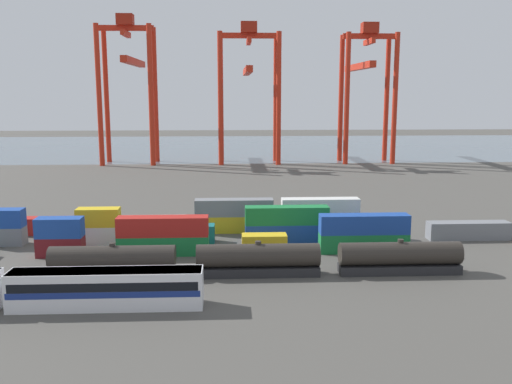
% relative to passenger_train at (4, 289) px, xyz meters
% --- Properties ---
extents(ground_plane, '(420.00, 420.00, 0.00)m').
position_rel_passenger_train_xyz_m(ground_plane, '(15.61, 62.05, -2.14)').
color(ground_plane, '#4C4944').
extents(harbour_water, '(400.00, 110.00, 0.01)m').
position_rel_passenger_train_xyz_m(harbour_water, '(15.61, 170.69, -2.14)').
color(harbour_water, slate).
rests_on(harbour_water, ground_plane).
extents(passenger_train, '(39.60, 3.14, 3.90)m').
position_rel_passenger_train_xyz_m(passenger_train, '(0.00, 0.00, 0.00)').
color(passenger_train, silver).
rests_on(passenger_train, ground_plane).
extents(freight_tank_row, '(48.62, 2.72, 4.18)m').
position_rel_passenger_train_xyz_m(freight_tank_row, '(25.89, 9.39, -0.20)').
color(freight_tank_row, '#232326').
rests_on(freight_tank_row, ground_plane).
extents(shipping_container_1, '(6.04, 2.44, 2.60)m').
position_rel_passenger_train_xyz_m(shipping_container_1, '(0.09, 18.63, -0.84)').
color(shipping_container_1, maroon).
rests_on(shipping_container_1, ground_plane).
extents(shipping_container_2, '(6.04, 2.44, 2.60)m').
position_rel_passenger_train_xyz_m(shipping_container_2, '(0.09, 18.63, 1.76)').
color(shipping_container_2, '#1C4299').
rests_on(shipping_container_2, shipping_container_1).
extents(shipping_container_3, '(12.10, 2.44, 2.60)m').
position_rel_passenger_train_xyz_m(shipping_container_3, '(13.65, 18.63, -0.84)').
color(shipping_container_3, '#197538').
rests_on(shipping_container_3, ground_plane).
extents(shipping_container_4, '(12.10, 2.44, 2.60)m').
position_rel_passenger_train_xyz_m(shipping_container_4, '(13.65, 18.63, 1.76)').
color(shipping_container_4, '#AD211C').
rests_on(shipping_container_4, shipping_container_3).
extents(shipping_container_5, '(6.04, 2.44, 2.60)m').
position_rel_passenger_train_xyz_m(shipping_container_5, '(27.21, 18.63, -0.84)').
color(shipping_container_5, gold).
rests_on(shipping_container_5, ground_plane).
extents(shipping_container_6, '(12.10, 2.44, 2.60)m').
position_rel_passenger_train_xyz_m(shipping_container_6, '(40.76, 18.63, -0.84)').
color(shipping_container_6, '#197538').
rests_on(shipping_container_6, ground_plane).
extents(shipping_container_7, '(12.10, 2.44, 2.60)m').
position_rel_passenger_train_xyz_m(shipping_container_7, '(40.76, 18.63, 1.76)').
color(shipping_container_7, '#1C4299').
rests_on(shipping_container_7, shipping_container_6).
extents(shipping_container_8, '(6.04, 2.44, 2.60)m').
position_rel_passenger_train_xyz_m(shipping_container_8, '(-9.71, 24.61, -0.84)').
color(shipping_container_8, slate).
rests_on(shipping_container_8, ground_plane).
extents(shipping_container_9, '(6.04, 2.44, 2.60)m').
position_rel_passenger_train_xyz_m(shipping_container_9, '(-9.71, 24.61, 1.76)').
color(shipping_container_9, '#1C4299').
rests_on(shipping_container_9, shipping_container_8).
extents(shipping_container_10, '(6.04, 2.44, 2.60)m').
position_rel_passenger_train_xyz_m(shipping_container_10, '(3.81, 24.61, -0.84)').
color(shipping_container_10, silver).
rests_on(shipping_container_10, ground_plane).
extents(shipping_container_11, '(6.04, 2.44, 2.60)m').
position_rel_passenger_train_xyz_m(shipping_container_11, '(3.81, 24.61, 1.76)').
color(shipping_container_11, gold).
rests_on(shipping_container_11, shipping_container_10).
extents(shipping_container_12, '(6.04, 2.44, 2.60)m').
position_rel_passenger_train_xyz_m(shipping_container_12, '(17.33, 24.61, -0.84)').
color(shipping_container_12, '#146066').
rests_on(shipping_container_12, ground_plane).
extents(shipping_container_13, '(12.10, 2.44, 2.60)m').
position_rel_passenger_train_xyz_m(shipping_container_13, '(30.85, 24.61, -0.84)').
color(shipping_container_13, '#1C4299').
rests_on(shipping_container_13, ground_plane).
extents(shipping_container_14, '(12.10, 2.44, 2.60)m').
position_rel_passenger_train_xyz_m(shipping_container_14, '(30.85, 24.61, 1.76)').
color(shipping_container_14, '#197538').
rests_on(shipping_container_14, shipping_container_13).
extents(shipping_container_15, '(6.04, 2.44, 2.60)m').
position_rel_passenger_train_xyz_m(shipping_container_15, '(44.37, 24.61, -0.84)').
color(shipping_container_15, '#1C4299').
rests_on(shipping_container_15, ground_plane).
extents(shipping_container_16, '(12.10, 2.44, 2.60)m').
position_rel_passenger_train_xyz_m(shipping_container_16, '(57.89, 24.61, -0.84)').
color(shipping_container_16, slate).
rests_on(shipping_container_16, ground_plane).
extents(shipping_container_19, '(12.10, 2.44, 2.60)m').
position_rel_passenger_train_xyz_m(shipping_container_19, '(-3.67, 30.58, -0.84)').
color(shipping_container_19, '#AD211C').
rests_on(shipping_container_19, ground_plane).
extents(shipping_container_20, '(12.10, 2.44, 2.60)m').
position_rel_passenger_train_xyz_m(shipping_container_20, '(9.79, 30.58, -0.84)').
color(shipping_container_20, silver).
rests_on(shipping_container_20, ground_plane).
extents(shipping_container_21, '(12.10, 2.44, 2.60)m').
position_rel_passenger_train_xyz_m(shipping_container_21, '(23.25, 30.58, -0.84)').
color(shipping_container_21, gold).
rests_on(shipping_container_21, ground_plane).
extents(shipping_container_22, '(12.10, 2.44, 2.60)m').
position_rel_passenger_train_xyz_m(shipping_container_22, '(23.25, 30.58, 1.76)').
color(shipping_container_22, slate).
rests_on(shipping_container_22, shipping_container_21).
extents(shipping_container_23, '(12.10, 2.44, 2.60)m').
position_rel_passenger_train_xyz_m(shipping_container_23, '(36.71, 30.58, -0.84)').
color(shipping_container_23, '#1C4299').
rests_on(shipping_container_23, ground_plane).
extents(shipping_container_24, '(12.10, 2.44, 2.60)m').
position_rel_passenger_train_xyz_m(shipping_container_24, '(36.71, 30.58, 1.76)').
color(shipping_container_24, silver).
rests_on(shipping_container_24, shipping_container_23).
extents(gantry_crane_west, '(16.62, 36.35, 44.21)m').
position_rel_passenger_train_xyz_m(gantry_crane_west, '(-7.74, 120.77, 24.59)').
color(gantry_crane_west, red).
rests_on(gantry_crane_west, ground_plane).
extents(gantry_crane_central, '(18.80, 36.85, 42.21)m').
position_rel_passenger_train_xyz_m(gantry_crane_central, '(28.68, 120.90, 23.27)').
color(gantry_crane_central, red).
rests_on(gantry_crane_central, ground_plane).
extents(gantry_crane_east, '(16.15, 36.20, 42.20)m').
position_rel_passenger_train_xyz_m(gantry_crane_east, '(65.09, 120.89, 23.46)').
color(gantry_crane_east, red).
rests_on(gantry_crane_east, ground_plane).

